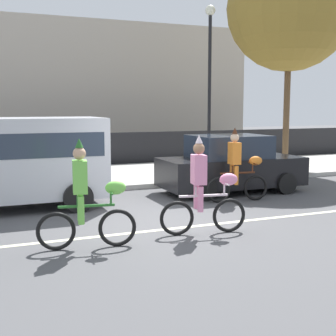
# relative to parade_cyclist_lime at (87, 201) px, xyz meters

# --- Properties ---
(ground_plane) EXTENTS (80.00, 80.00, 0.00)m
(ground_plane) POSITION_rel_parade_cyclist_lime_xyz_m (1.79, 1.14, -0.84)
(ground_plane) COLOR #4C4C4F
(road_centre_line) EXTENTS (36.00, 0.14, 0.01)m
(road_centre_line) POSITION_rel_parade_cyclist_lime_xyz_m (1.79, 0.64, -0.84)
(road_centre_line) COLOR beige
(road_centre_line) RESTS_ON ground
(sidewalk_curb) EXTENTS (60.00, 5.00, 0.15)m
(sidewalk_curb) POSITION_rel_parade_cyclist_lime_xyz_m (1.79, 7.64, -0.77)
(sidewalk_curb) COLOR #ADAAA3
(sidewalk_curb) RESTS_ON ground
(fence_line) EXTENTS (40.00, 0.08, 1.40)m
(fence_line) POSITION_rel_parade_cyclist_lime_xyz_m (1.79, 10.54, -0.14)
(fence_line) COLOR black
(fence_line) RESTS_ON ground
(parade_cyclist_lime) EXTENTS (1.71, 0.53, 1.92)m
(parade_cyclist_lime) POSITION_rel_parade_cyclist_lime_xyz_m (0.00, 0.00, 0.00)
(parade_cyclist_lime) COLOR black
(parade_cyclist_lime) RESTS_ON ground
(parade_cyclist_pink) EXTENTS (1.71, 0.53, 1.92)m
(parade_cyclist_pink) POSITION_rel_parade_cyclist_lime_xyz_m (2.28, 0.07, 0.00)
(parade_cyclist_pink) COLOR black
(parade_cyclist_pink) RESTS_ON ground
(parade_cyclist_orange) EXTENTS (1.72, 0.50, 1.92)m
(parade_cyclist_orange) POSITION_rel_parade_cyclist_lime_xyz_m (4.50, 2.51, 0.00)
(parade_cyclist_orange) COLOR black
(parade_cyclist_orange) RESTS_ON ground
(parked_van_silver) EXTENTS (5.00, 2.22, 2.18)m
(parked_van_silver) POSITION_rel_parade_cyclist_lime_xyz_m (-1.22, 3.84, 0.44)
(parked_van_silver) COLOR silver
(parked_van_silver) RESTS_ON ground
(parked_car_black) EXTENTS (4.10, 1.92, 1.64)m
(parked_car_black) POSITION_rel_parade_cyclist_lime_xyz_m (5.00, 3.76, -0.06)
(parked_car_black) COLOR black
(parked_car_black) RESTS_ON ground
(street_lamp_post) EXTENTS (0.36, 0.36, 5.86)m
(street_lamp_post) POSITION_rel_parade_cyclist_lime_xyz_m (6.19, 7.45, 3.15)
(street_lamp_post) COLOR black
(street_lamp_post) RESTS_ON sidewalk_curb
(street_tree_near_lamp) EXTENTS (4.78, 4.78, 8.40)m
(street_tree_near_lamp) POSITION_rel_parade_cyclist_lime_xyz_m (9.53, 7.36, 5.31)
(street_tree_near_lamp) COLOR brown
(street_tree_near_lamp) RESTS_ON sidewalk_curb
(pedestrian_onlooker) EXTENTS (0.32, 0.20, 1.62)m
(pedestrian_onlooker) POSITION_rel_parade_cyclist_lime_xyz_m (0.45, 7.92, 0.17)
(pedestrian_onlooker) COLOR #33333D
(pedestrian_onlooker) RESTS_ON sidewalk_curb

